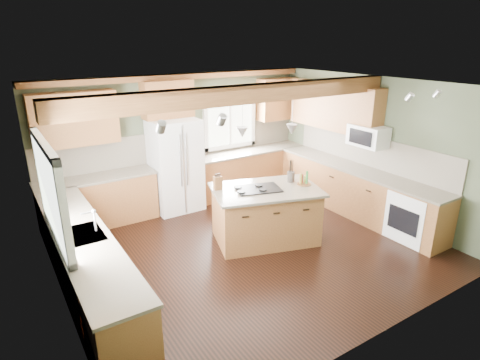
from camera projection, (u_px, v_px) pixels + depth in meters
floor at (249, 248)px, 6.56m from camera, size 5.60×5.60×0.00m
ceiling at (250, 86)px, 5.68m from camera, size 5.60×5.60×0.00m
wall_back at (180, 139)px, 8.10m from camera, size 5.60×0.00×5.60m
wall_left at (51, 213)px, 4.69m from camera, size 0.00×5.00×5.00m
wall_right at (373, 147)px, 7.55m from camera, size 0.00×5.00×5.00m
ceiling_beam at (246, 94)px, 5.81m from camera, size 5.55×0.26×0.26m
soffit_trim at (179, 77)px, 7.61m from camera, size 5.55×0.20×0.10m
backsplash_back at (181, 144)px, 8.12m from camera, size 5.58×0.03×0.58m
backsplash_right at (369, 151)px, 7.61m from camera, size 0.03×3.70×0.58m
base_cab_back_left at (99, 202)px, 7.24m from camera, size 2.02×0.60×0.88m
counter_back_left at (96, 178)px, 7.09m from camera, size 2.06×0.64×0.04m
base_cab_back_right at (249, 171)px, 8.91m from camera, size 2.62×0.60×0.88m
counter_back_right at (250, 151)px, 8.76m from camera, size 2.66×0.64×0.04m
base_cab_left at (86, 267)px, 5.18m from camera, size 0.60×3.70×0.88m
counter_left at (82, 236)px, 5.02m from camera, size 0.64×3.74×0.04m
base_cab_right at (355, 192)px, 7.72m from camera, size 0.60×3.70×0.88m
counter_right at (357, 169)px, 7.57m from camera, size 0.64×3.74×0.04m
upper_cab_back_left at (74, 119)px, 6.73m from camera, size 1.40×0.35×0.90m
upper_cab_over_fridge at (167, 99)px, 7.53m from camera, size 0.96×0.35×0.70m
upper_cab_right at (334, 107)px, 7.95m from camera, size 0.35×2.20×0.90m
upper_cab_back_corner at (277, 99)px, 8.92m from camera, size 0.90×0.35×0.90m
window_left at (49, 192)px, 4.66m from camera, size 0.04×1.60×1.05m
window_back at (229, 121)px, 8.59m from camera, size 1.10×0.04×1.00m
sink at (82, 235)px, 5.02m from camera, size 0.50×0.65×0.03m
faucet at (95, 221)px, 5.06m from camera, size 0.02×0.02×0.28m
dishwasher at (117, 325)px, 4.15m from camera, size 0.60×0.60×0.84m
oven at (414, 216)px, 6.69m from camera, size 0.60×0.72×0.84m
microwave at (368, 136)px, 7.31m from camera, size 0.40×0.70×0.38m
pendant_left at (242, 132)px, 6.11m from camera, size 0.18×0.18×0.16m
pendant_right at (292, 129)px, 6.31m from camera, size 0.18×0.18×0.16m
refrigerator at (176, 165)px, 7.78m from camera, size 0.90×0.74×1.80m
island at (265, 215)px, 6.69m from camera, size 1.84×1.43×0.88m
island_top at (266, 190)px, 6.54m from camera, size 1.98×1.57×0.04m
cooktop at (258, 189)px, 6.49m from camera, size 0.81×0.66×0.02m
knife_block at (218, 183)px, 6.47m from camera, size 0.14×0.11×0.22m
utensil_crock at (291, 177)px, 6.82m from camera, size 0.18×0.18×0.17m
bottle_tray at (304, 178)px, 6.68m from camera, size 0.26×0.26×0.22m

